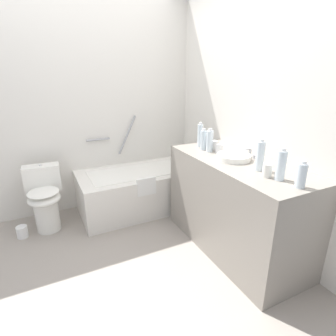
{
  "coord_description": "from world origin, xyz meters",
  "views": [
    {
      "loc": [
        -0.46,
        -2.05,
        1.66
      ],
      "look_at": [
        0.61,
        0.1,
        0.79
      ],
      "focal_mm": 29.14,
      "sensor_mm": 36.0,
      "label": 1
    }
  ],
  "objects_px": {
    "sink_faucet": "(249,153)",
    "water_bottle_0": "(200,135)",
    "toilet": "(45,198)",
    "drinking_glass_1": "(219,149)",
    "drinking_glass_3": "(214,145)",
    "sink_basin": "(234,157)",
    "water_bottle_4": "(281,165)",
    "water_bottle_1": "(210,141)",
    "water_bottle_5": "(260,156)",
    "drinking_glass_0": "(267,170)",
    "toilet_paper_roll": "(22,232)",
    "drinking_glass_2": "(209,143)",
    "bathtub": "(141,188)",
    "water_bottle_3": "(301,175)",
    "water_bottle_2": "(203,140)"
  },
  "relations": [
    {
      "from": "bathtub",
      "to": "water_bottle_5",
      "type": "relative_size",
      "value": 5.85
    },
    {
      "from": "drinking_glass_1",
      "to": "drinking_glass_0",
      "type": "bearing_deg",
      "value": -94.79
    },
    {
      "from": "water_bottle_1",
      "to": "drinking_glass_0",
      "type": "relative_size",
      "value": 2.22
    },
    {
      "from": "bathtub",
      "to": "drinking_glass_1",
      "type": "height_order",
      "value": "bathtub"
    },
    {
      "from": "bathtub",
      "to": "water_bottle_0",
      "type": "height_order",
      "value": "water_bottle_0"
    },
    {
      "from": "water_bottle_4",
      "to": "drinking_glass_0",
      "type": "relative_size",
      "value": 2.34
    },
    {
      "from": "water_bottle_2",
      "to": "drinking_glass_0",
      "type": "xyz_separation_m",
      "value": [
        0.02,
        -0.84,
        -0.05
      ]
    },
    {
      "from": "sink_basin",
      "to": "water_bottle_4",
      "type": "height_order",
      "value": "water_bottle_4"
    },
    {
      "from": "drinking_glass_2",
      "to": "water_bottle_5",
      "type": "bearing_deg",
      "value": -92.03
    },
    {
      "from": "sink_basin",
      "to": "water_bottle_2",
      "type": "bearing_deg",
      "value": 99.31
    },
    {
      "from": "toilet",
      "to": "toilet_paper_roll",
      "type": "xyz_separation_m",
      "value": [
        -0.27,
        -0.08,
        -0.3
      ]
    },
    {
      "from": "bathtub",
      "to": "water_bottle_2",
      "type": "xyz_separation_m",
      "value": [
        0.41,
        -0.72,
        0.73
      ]
    },
    {
      "from": "toilet_paper_roll",
      "to": "water_bottle_3",
      "type": "bearing_deg",
      "value": -43.4
    },
    {
      "from": "water_bottle_2",
      "to": "water_bottle_5",
      "type": "height_order",
      "value": "water_bottle_5"
    },
    {
      "from": "toilet_paper_roll",
      "to": "water_bottle_4",
      "type": "bearing_deg",
      "value": -40.87
    },
    {
      "from": "sink_basin",
      "to": "toilet_paper_roll",
      "type": "bearing_deg",
      "value": 150.19
    },
    {
      "from": "drinking_glass_0",
      "to": "drinking_glass_3",
      "type": "distance_m",
      "value": 0.79
    },
    {
      "from": "water_bottle_4",
      "to": "drinking_glass_3",
      "type": "bearing_deg",
      "value": 87.42
    },
    {
      "from": "toilet",
      "to": "toilet_paper_roll",
      "type": "height_order",
      "value": "toilet"
    },
    {
      "from": "toilet",
      "to": "water_bottle_3",
      "type": "height_order",
      "value": "water_bottle_3"
    },
    {
      "from": "sink_basin",
      "to": "water_bottle_4",
      "type": "bearing_deg",
      "value": -91.09
    },
    {
      "from": "water_bottle_0",
      "to": "water_bottle_3",
      "type": "xyz_separation_m",
      "value": [
        0.04,
        -1.2,
        -0.03
      ]
    },
    {
      "from": "sink_basin",
      "to": "drinking_glass_3",
      "type": "distance_m",
      "value": 0.35
    },
    {
      "from": "water_bottle_3",
      "to": "drinking_glass_3",
      "type": "distance_m",
      "value": 1.04
    },
    {
      "from": "water_bottle_1",
      "to": "drinking_glass_2",
      "type": "relative_size",
      "value": 2.57
    },
    {
      "from": "sink_faucet",
      "to": "water_bottle_0",
      "type": "relative_size",
      "value": 0.59
    },
    {
      "from": "sink_faucet",
      "to": "drinking_glass_2",
      "type": "xyz_separation_m",
      "value": [
        -0.15,
        0.43,
        0.01
      ]
    },
    {
      "from": "water_bottle_3",
      "to": "sink_basin",
      "type": "bearing_deg",
      "value": 90.51
    },
    {
      "from": "water_bottle_3",
      "to": "bathtub",
      "type": "bearing_deg",
      "value": 104.87
    },
    {
      "from": "water_bottle_4",
      "to": "drinking_glass_3",
      "type": "relative_size",
      "value": 2.56
    },
    {
      "from": "toilet",
      "to": "sink_basin",
      "type": "distance_m",
      "value": 2.02
    },
    {
      "from": "water_bottle_1",
      "to": "drinking_glass_1",
      "type": "bearing_deg",
      "value": -58.11
    },
    {
      "from": "toilet",
      "to": "sink_faucet",
      "type": "relative_size",
      "value": 4.6
    },
    {
      "from": "sink_faucet",
      "to": "drinking_glass_1",
      "type": "height_order",
      "value": "drinking_glass_1"
    },
    {
      "from": "water_bottle_3",
      "to": "sink_faucet",
      "type": "bearing_deg",
      "value": 75.84
    },
    {
      "from": "bathtub",
      "to": "water_bottle_0",
      "type": "relative_size",
      "value": 5.85
    },
    {
      "from": "toilet",
      "to": "water_bottle_2",
      "type": "distance_m",
      "value": 1.8
    },
    {
      "from": "water_bottle_3",
      "to": "water_bottle_4",
      "type": "height_order",
      "value": "water_bottle_4"
    },
    {
      "from": "sink_basin",
      "to": "sink_faucet",
      "type": "distance_m",
      "value": 0.18
    },
    {
      "from": "water_bottle_5",
      "to": "toilet_paper_roll",
      "type": "distance_m",
      "value": 2.49
    },
    {
      "from": "sink_basin",
      "to": "water_bottle_1",
      "type": "relative_size",
      "value": 1.31
    },
    {
      "from": "toilet",
      "to": "water_bottle_0",
      "type": "relative_size",
      "value": 2.72
    },
    {
      "from": "drinking_glass_1",
      "to": "drinking_glass_3",
      "type": "bearing_deg",
      "value": 79.15
    },
    {
      "from": "sink_basin",
      "to": "water_bottle_2",
      "type": "height_order",
      "value": "water_bottle_2"
    },
    {
      "from": "toilet",
      "to": "drinking_glass_3",
      "type": "distance_m",
      "value": 1.88
    },
    {
      "from": "drinking_glass_3",
      "to": "water_bottle_0",
      "type": "bearing_deg",
      "value": 109.04
    },
    {
      "from": "drinking_glass_3",
      "to": "water_bottle_2",
      "type": "bearing_deg",
      "value": 151.19
    },
    {
      "from": "sink_basin",
      "to": "drinking_glass_0",
      "type": "distance_m",
      "value": 0.45
    },
    {
      "from": "toilet",
      "to": "water_bottle_4",
      "type": "bearing_deg",
      "value": 47.05
    },
    {
      "from": "water_bottle_1",
      "to": "water_bottle_5",
      "type": "bearing_deg",
      "value": -85.36
    }
  ]
}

